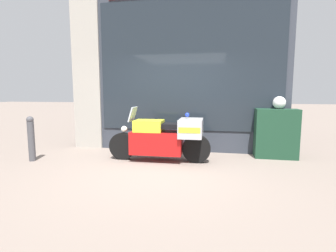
# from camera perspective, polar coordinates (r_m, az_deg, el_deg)

# --- Properties ---
(ground_plane) EXTENTS (60.00, 60.00, 0.00)m
(ground_plane) POSITION_cam_1_polar(r_m,az_deg,el_deg) (5.07, -2.00, -9.90)
(ground_plane) COLOR gray
(shop_building) EXTENTS (5.50, 0.55, 4.18)m
(shop_building) POSITION_cam_1_polar(r_m,az_deg,el_deg) (6.89, -1.24, 12.35)
(shop_building) COLOR #333842
(shop_building) RESTS_ON ground
(window_display) EXTENTS (4.29, 0.30, 1.88)m
(window_display) POSITION_cam_1_polar(r_m,az_deg,el_deg) (6.87, 4.28, -1.42)
(window_display) COLOR slate
(window_display) RESTS_ON ground
(paramedic_motorcycle) EXTENTS (2.25, 0.72, 1.19)m
(paramedic_motorcycle) POSITION_cam_1_polar(r_m,az_deg,el_deg) (5.68, -0.74, -2.39)
(paramedic_motorcycle) COLOR black
(paramedic_motorcycle) RESTS_ON ground
(utility_cabinet) EXTENTS (0.93, 0.43, 1.12)m
(utility_cabinet) POSITION_cam_1_polar(r_m,az_deg,el_deg) (6.47, 22.47, -1.53)
(utility_cabinet) COLOR #193D28
(utility_cabinet) RESTS_ON ground
(white_helmet) EXTENTS (0.29, 0.29, 0.29)m
(white_helmet) POSITION_cam_1_polar(r_m,az_deg,el_deg) (6.49, 23.06, 4.72)
(white_helmet) COLOR white
(white_helmet) RESTS_ON utility_cabinet
(street_bollard) EXTENTS (0.15, 0.15, 0.99)m
(street_bollard) POSITION_cam_1_polar(r_m,az_deg,el_deg) (6.45, -27.63, -2.32)
(street_bollard) COLOR #47474C
(street_bollard) RESTS_ON ground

